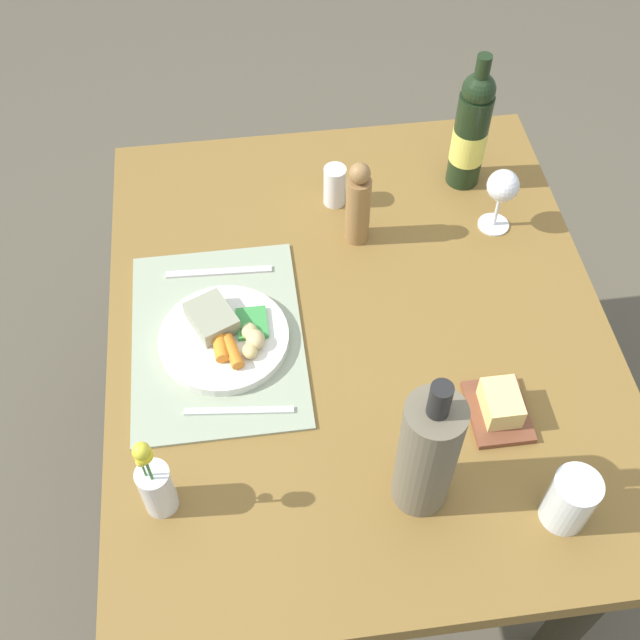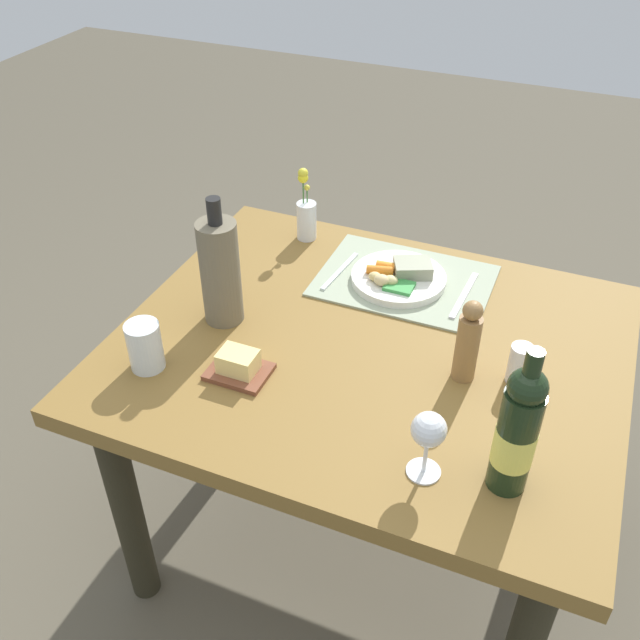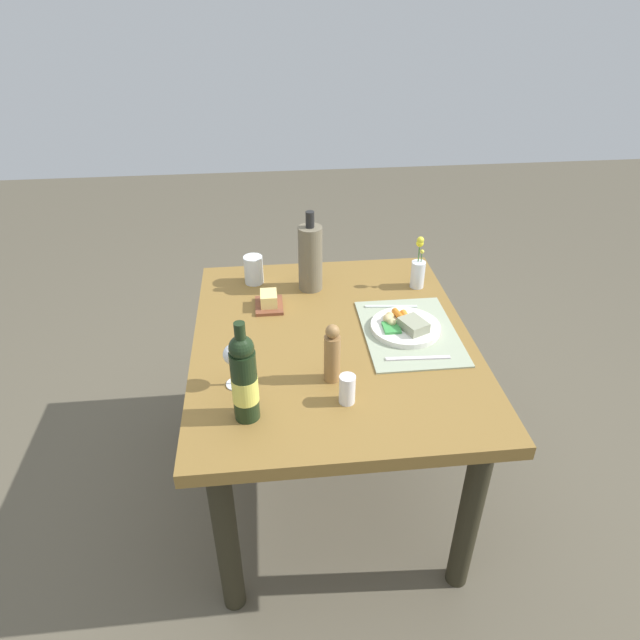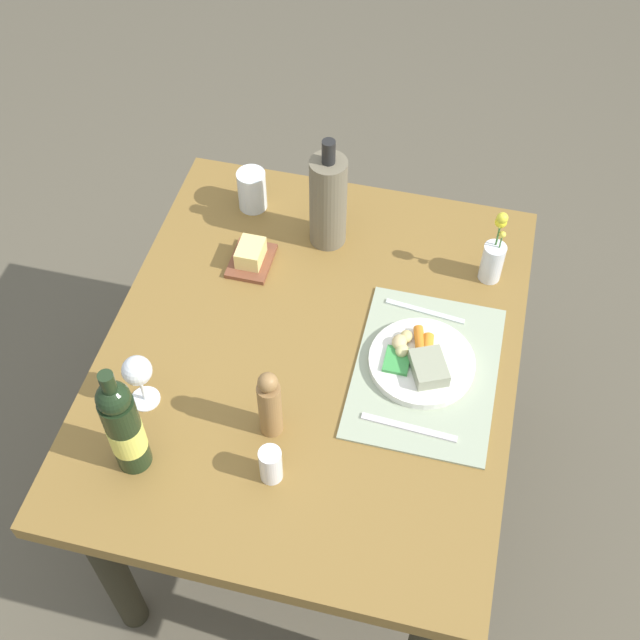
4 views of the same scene
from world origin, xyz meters
name	(u,v)px [view 2 (image 2 of 4)]	position (x,y,z in m)	size (l,w,h in m)	color
ground_plane	(359,534)	(0.00, 0.00, 0.00)	(8.00, 8.00, 0.00)	brown
dining_table	(368,376)	(0.00, 0.00, 0.61)	(1.12, 0.93, 0.71)	brown
placemat	(404,280)	(0.00, -0.27, 0.71)	(0.43, 0.31, 0.01)	#99A488
dinner_plate	(399,276)	(0.01, -0.25, 0.73)	(0.24, 0.24, 0.05)	white
fork	(464,295)	(-0.16, -0.25, 0.72)	(0.01, 0.21, 0.01)	silver
knife	(340,271)	(0.16, -0.24, 0.72)	(0.01, 0.19, 0.01)	silver
salt_shaker	(519,364)	(-0.33, 0.00, 0.75)	(0.05, 0.05, 0.09)	white
pepper_mill	(468,342)	(-0.22, 0.03, 0.80)	(0.05, 0.05, 0.19)	olive
butter_dish	(239,366)	(0.22, 0.21, 0.73)	(0.13, 0.10, 0.06)	brown
wine_bottle	(517,431)	(-0.36, 0.28, 0.84)	(0.07, 0.07, 0.31)	black
flower_vase	(306,215)	(0.32, -0.37, 0.78)	(0.05, 0.05, 0.21)	silver
water_tumbler	(145,349)	(0.42, 0.26, 0.76)	(0.07, 0.07, 0.11)	silver
wine_glass	(428,432)	(-0.22, 0.32, 0.81)	(0.06, 0.06, 0.14)	white
cooler_bottle	(220,271)	(0.35, 0.04, 0.84)	(0.09, 0.09, 0.31)	#69604C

